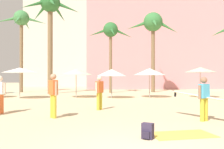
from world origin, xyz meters
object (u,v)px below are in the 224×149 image
object	(u,v)px
cafe_umbrella_5	(200,70)
backpack	(148,131)
cafe_umbrella_0	(20,70)
palm_tree_right	(50,12)
cafe_umbrella_3	(76,72)
beach_towel	(182,135)
person_near_left	(202,97)
person_far_right	(99,91)
palm_tree_far_right	(111,34)
person_near_right	(53,94)
palm_tree_far_left	(153,26)
cafe_umbrella_4	(150,72)
cafe_umbrella_1	(112,73)
palm_tree_center	(21,24)

from	to	relation	value
cafe_umbrella_5	backpack	distance (m)	13.71
cafe_umbrella_0	palm_tree_right	bearing A→B (deg)	77.64
cafe_umbrella_3	cafe_umbrella_5	distance (m)	9.56
beach_towel	person_near_left	xyz separation A→B (m)	(1.52, 2.22, 0.89)
beach_towel	person_far_right	world-z (taller)	person_far_right
palm_tree_far_right	person_near_left	size ratio (longest dim) A/B	2.55
palm_tree_right	backpack	bearing A→B (deg)	-70.28
cafe_umbrella_0	person_near_left	distance (m)	13.69
palm_tree_far_right	person_near_right	size ratio (longest dim) A/B	4.03
palm_tree_far_left	person_near_left	bearing A→B (deg)	-95.47
palm_tree_far_right	person_far_right	xyz separation A→B (m)	(-1.00, -12.53, -5.03)
cafe_umbrella_4	cafe_umbrella_0	bearing A→B (deg)	-177.37
cafe_umbrella_0	person_far_right	size ratio (longest dim) A/B	1.55
backpack	cafe_umbrella_5	bearing A→B (deg)	-173.95
cafe_umbrella_0	beach_towel	world-z (taller)	cafe_umbrella_0
cafe_umbrella_1	beach_towel	distance (m)	11.78
palm_tree_center	cafe_umbrella_1	world-z (taller)	palm_tree_center
person_near_right	person_far_right	distance (m)	2.92
palm_tree_far_left	cafe_umbrella_1	xyz separation A→B (m)	(-4.63, -7.07, -4.99)
palm_tree_far_right	cafe_umbrella_5	size ratio (longest dim) A/B	3.03
palm_tree_far_left	cafe_umbrella_5	xyz separation A→B (m)	(2.19, -6.99, -4.76)
palm_tree_center	beach_towel	bearing A→B (deg)	-60.67
cafe_umbrella_4	backpack	xyz separation A→B (m)	(-2.49, -12.45, -1.82)
cafe_umbrella_3	person_near_left	world-z (taller)	cafe_umbrella_3
palm_tree_far_left	cafe_umbrella_1	size ratio (longest dim) A/B	3.71
cafe_umbrella_1	person_near_right	xyz separation A→B (m)	(-2.66, -8.52, -0.96)
cafe_umbrella_4	cafe_umbrella_5	size ratio (longest dim) A/B	1.05
palm_tree_center	person_near_right	distance (m)	18.35
palm_tree_center	cafe_umbrella_0	distance (m)	9.25
palm_tree_right	cafe_umbrella_0	world-z (taller)	palm_tree_right
palm_tree_far_left	beach_towel	bearing A→B (deg)	-99.42
palm_tree_right	cafe_umbrella_3	world-z (taller)	palm_tree_right
palm_tree_center	cafe_umbrella_3	size ratio (longest dim) A/B	3.42
person_near_right	palm_tree_right	bearing A→B (deg)	66.21
palm_tree_far_left	cafe_umbrella_0	distance (m)	14.27
palm_tree_far_right	cafe_umbrella_3	distance (m)	7.47
backpack	palm_tree_right	bearing A→B (deg)	-126.41
cafe_umbrella_1	person_near_right	size ratio (longest dim) A/B	1.27
palm_tree_right	beach_towel	xyz separation A→B (m)	(7.24, -16.83, -7.85)
cafe_umbrella_3	person_near_left	size ratio (longest dim) A/B	0.89
cafe_umbrella_0	cafe_umbrella_3	size ratio (longest dim) A/B	1.04
palm_tree_right	cafe_umbrella_4	size ratio (longest dim) A/B	3.92
beach_towel	person_far_right	xyz separation A→B (m)	(-2.39, 5.28, 0.91)
palm_tree_center	person_near_right	size ratio (longest dim) A/B	4.84
palm_tree_far_right	cafe_umbrella_3	bearing A→B (deg)	-116.91
palm_tree_far_right	cafe_umbrella_5	world-z (taller)	palm_tree_far_right
palm_tree_center	cafe_umbrella_3	world-z (taller)	palm_tree_center
palm_tree_far_left	palm_tree_far_right	distance (m)	4.65
cafe_umbrella_4	backpack	distance (m)	12.83
cafe_umbrella_1	cafe_umbrella_4	xyz separation A→B (m)	(2.98, 0.53, 0.09)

